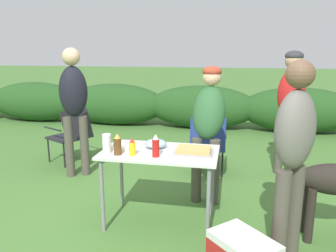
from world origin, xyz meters
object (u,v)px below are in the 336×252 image
standing_person_in_dark_puffer (294,145)px  camp_chair_green_behind_table (71,133)px  folding_table (160,159)px  mixing_bowl (156,144)px  plate_stack (122,147)px  food_tray (194,151)px  ketchup_bottle (156,146)px  camp_chair_near_hedge (208,142)px  beer_bottle (117,145)px  paper_cup_stack (107,143)px  standing_person_in_gray_fleece (209,119)px  standing_person_in_navy_coat (74,100)px  mustard_bottle (132,147)px  standing_person_with_beanie (291,100)px

standing_person_in_dark_puffer → camp_chair_green_behind_table: 3.39m
folding_table → mixing_bowl: size_ratio=5.12×
plate_stack → food_tray: bearing=-1.8°
ketchup_bottle → camp_chair_near_hedge: size_ratio=0.25×
food_tray → camp_chair_near_hedge: bearing=88.7°
standing_person_in_dark_puffer → camp_chair_near_hedge: (-0.78, 1.71, -0.50)m
beer_bottle → standing_person_in_dark_puffer: size_ratio=0.12×
plate_stack → paper_cup_stack: (-0.10, -0.15, 0.07)m
ketchup_bottle → camp_chair_green_behind_table: size_ratio=0.25×
standing_person_in_gray_fleece → standing_person_in_navy_coat: 1.83m
mustard_bottle → camp_chair_green_behind_table: mustard_bottle is taller
plate_stack → standing_person_in_dark_puffer: bearing=-12.8°
mixing_bowl → camp_chair_green_behind_table: bearing=140.3°
standing_person_in_gray_fleece → camp_chair_near_hedge: (-0.05, 0.75, -0.47)m
paper_cup_stack → ketchup_bottle: size_ratio=0.85×
ketchup_bottle → mixing_bowl: bearing=104.1°
plate_stack → paper_cup_stack: 0.19m
food_tray → ketchup_bottle: bearing=-154.2°
folding_table → beer_bottle: (-0.36, -0.18, 0.17)m
folding_table → standing_person_in_dark_puffer: (1.14, -0.34, 0.30)m
plate_stack → mixing_bowl: bearing=16.8°
mixing_bowl → mustard_bottle: (-0.15, -0.27, 0.03)m
folding_table → plate_stack: bearing=178.8°
beer_bottle → standing_person_in_dark_puffer: (1.49, -0.16, 0.13)m
standing_person_with_beanie → camp_chair_green_behind_table: bearing=-148.0°
plate_stack → standing_person_in_navy_coat: 1.44m
mixing_bowl → ketchup_bottle: (0.07, -0.27, 0.06)m
plate_stack → standing_person_with_beanie: size_ratio=0.14×
camp_chair_green_behind_table → camp_chair_near_hedge: bearing=-65.5°
mustard_bottle → ketchup_bottle: 0.22m
beer_bottle → standing_person_in_navy_coat: 1.58m
standing_person_in_gray_fleece → standing_person_in_dark_puffer: 1.21m
plate_stack → paper_cup_stack: size_ratio=1.31×
plate_stack → standing_person_in_dark_puffer: (1.51, -0.34, 0.21)m
folding_table → mustard_bottle: (-0.22, -0.17, 0.15)m
folding_table → camp_chair_near_hedge: camp_chair_near_hedge is taller
beer_bottle → standing_person_with_beanie: bearing=44.9°
mixing_bowl → standing_person_in_navy_coat: bearing=145.4°
mustard_bottle → standing_person_in_navy_coat: bearing=134.6°
plate_stack → camp_chair_near_hedge: size_ratio=0.28×
standing_person_in_navy_coat → food_tray: bearing=-60.7°
standing_person_in_gray_fleece → camp_chair_green_behind_table: size_ratio=1.81×
mustard_bottle → beer_bottle: (-0.14, -0.01, 0.02)m
standing_person_in_navy_coat → camp_chair_green_behind_table: standing_person_in_navy_coat is taller
paper_cup_stack → ketchup_bottle: (0.48, -0.03, 0.01)m
standing_person_in_gray_fleece → standing_person_in_navy_coat: (-1.78, 0.38, 0.10)m
beer_bottle → standing_person_in_navy_coat: (-1.02, 1.18, 0.20)m
standing_person_in_gray_fleece → food_tray: bearing=-90.0°
plate_stack → standing_person_with_beanie: 2.39m
standing_person_with_beanie → standing_person_in_navy_coat: size_ratio=0.98×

